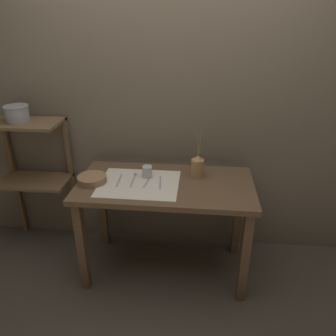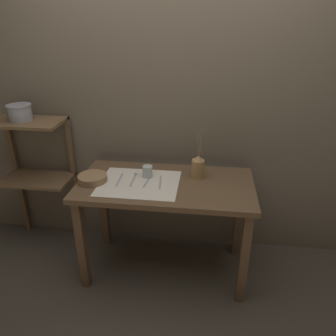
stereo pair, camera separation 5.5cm
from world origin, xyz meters
TOP-DOWN VIEW (x-y plane):
  - ground_plane at (0.00, 0.00)m, footprint 12.00×12.00m
  - stone_wall_back at (0.00, 0.44)m, footprint 7.00×0.06m
  - wooden_table at (0.00, 0.00)m, footprint 1.29×0.66m
  - wooden_shelf_unit at (-1.14, 0.26)m, footprint 0.57×0.33m
  - linen_cloth at (-0.19, -0.03)m, footprint 0.58×0.47m
  - pitcher_with_flowers at (0.23, 0.12)m, footprint 0.10×0.10m
  - wooden_bowl at (-0.53, -0.05)m, footprint 0.21×0.21m
  - glass_tumbler_near at (-0.15, 0.07)m, footprint 0.07×0.07m
  - fork_inner at (-0.34, -0.01)m, footprint 0.02×0.20m
  - spoon_inner at (-0.24, 0.06)m, footprint 0.02×0.21m
  - knife_center at (-0.13, 0.00)m, footprint 0.04×0.20m
  - fork_outer at (-0.04, -0.01)m, footprint 0.03×0.20m
  - metal_pot_large at (-1.18, 0.23)m, footprint 0.19×0.19m

SIDE VIEW (x-z plane):
  - ground_plane at x=0.00m, z-range 0.00..0.00m
  - wooden_table at x=0.00m, z-range 0.28..1.07m
  - linen_cloth at x=-0.19m, z-range 0.79..0.80m
  - fork_inner at x=-0.34m, z-range 0.80..0.80m
  - knife_center at x=-0.13m, z-range 0.80..0.80m
  - fork_outer at x=-0.04m, z-range 0.80..0.80m
  - spoon_inner at x=-0.24m, z-range 0.79..0.81m
  - wooden_shelf_unit at x=-1.14m, z-range 0.23..1.39m
  - wooden_bowl at x=-0.53m, z-range 0.79..0.84m
  - glass_tumbler_near at x=-0.15m, z-range 0.80..0.88m
  - pitcher_with_flowers at x=0.23m, z-range 0.68..1.07m
  - stone_wall_back at x=0.00m, z-range 0.00..2.40m
  - metal_pot_large at x=-1.18m, z-range 1.16..1.28m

